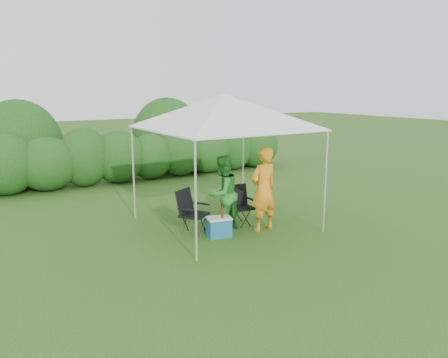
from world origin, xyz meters
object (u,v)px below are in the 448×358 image
canopy (225,112)px  man (263,189)px  woman (223,194)px  chair_right (240,202)px  cooler (219,227)px  chair_left (190,209)px

canopy → man: size_ratio=1.75×
man → woman: 0.85m
man → woman: size_ratio=1.11×
chair_right → man: 0.76m
cooler → chair_left: bearing=141.4°
chair_left → cooler: chair_left is taller
chair_left → cooler: (0.40, -0.48, -0.32)m
woman → cooler: bearing=29.1°
chair_right → woman: (-0.56, -0.21, 0.31)m
woman → chair_right: bearing=-178.0°
canopy → man: (0.49, -0.74, -1.58)m
canopy → man: bearing=-56.4°
woman → chair_left: bearing=-33.3°
canopy → woman: size_ratio=1.94×
canopy → man: canopy is taller
chair_left → man: man is taller
canopy → man: 1.81m
canopy → chair_right: bearing=-19.8°
canopy → woman: 1.71m
man → cooler: (-1.01, 0.12, -0.68)m
man → chair_right: bearing=-78.3°
woman → cooler: woman is taller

